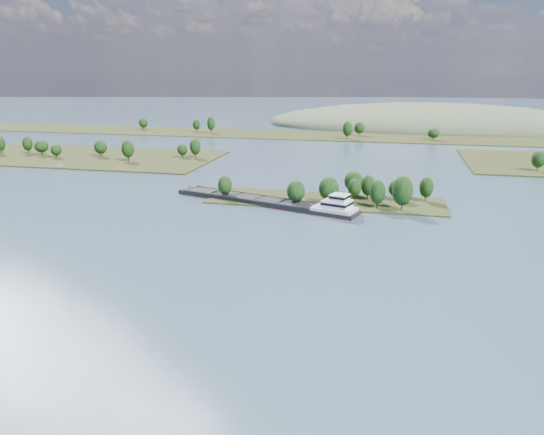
# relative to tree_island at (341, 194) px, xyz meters

# --- Properties ---
(ground) EXTENTS (1800.00, 1800.00, 0.00)m
(ground) POSITION_rel_tree_island_xyz_m (-6.88, -58.76, -3.96)
(ground) COLOR #314356
(ground) RESTS_ON ground
(tree_island) EXTENTS (100.00, 32.04, 15.42)m
(tree_island) POSITION_rel_tree_island_xyz_m (0.00, 0.00, 0.00)
(tree_island) COLOR #292F15
(tree_island) RESTS_ON ground
(back_shoreline) EXTENTS (900.00, 60.00, 15.24)m
(back_shoreline) POSITION_rel_tree_island_xyz_m (-0.22, 221.02, -3.36)
(back_shoreline) COLOR #292F15
(back_shoreline) RESTS_ON ground
(hill_west) EXTENTS (320.00, 160.00, 44.00)m
(hill_west) POSITION_rel_tree_island_xyz_m (53.12, 321.24, -3.96)
(hill_west) COLOR #47553A
(hill_west) RESTS_ON ground
(cargo_barge) EXTENTS (83.30, 35.45, 11.41)m
(cargo_barge) POSITION_rel_tree_island_xyz_m (-26.17, -10.36, -2.52)
(cargo_barge) COLOR black
(cargo_barge) RESTS_ON ground
(motorboat) EXTENTS (6.28, 3.24, 2.31)m
(motorboat) POSITION_rel_tree_island_xyz_m (-164.99, 45.17, -2.81)
(motorboat) COLOR silver
(motorboat) RESTS_ON ground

